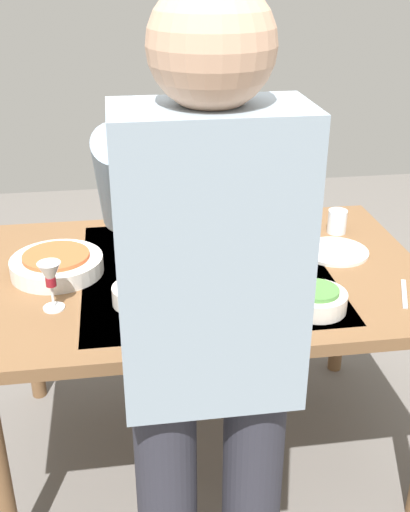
{
  "coord_description": "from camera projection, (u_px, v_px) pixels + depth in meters",
  "views": [
    {
      "loc": [
        0.27,
        1.83,
        1.72
      ],
      "look_at": [
        0.0,
        0.0,
        0.82
      ],
      "focal_mm": 44.02,
      "sensor_mm": 36.0,
      "label": 1
    }
  ],
  "objects": [
    {
      "name": "water_cup_near_right",
      "position": [
        288.0,
        223.0,
        2.3
      ],
      "size": [
        0.07,
        0.07,
        0.1
      ],
      "primitive_type": "cylinder",
      "color": "silver",
      "rests_on": "dining_table"
    },
    {
      "name": "dining_table",
      "position": [
        205.0,
        290.0,
        2.11
      ],
      "size": [
        1.46,
        0.97,
        0.77
      ],
      "color": "brown",
      "rests_on": "ground_plane"
    },
    {
      "name": "chair_near",
      "position": [
        206.0,
        229.0,
        2.97
      ],
      "size": [
        0.4,
        0.4,
        0.91
      ],
      "color": "#523019",
      "rests_on": "ground_plane"
    },
    {
      "name": "wine_bottle",
      "position": [
        257.0,
        275.0,
        1.81
      ],
      "size": [
        0.07,
        0.07,
        0.3
      ],
      "color": "black",
      "rests_on": "dining_table"
    },
    {
      "name": "person_server",
      "position": [
        209.0,
        350.0,
        1.32
      ],
      "size": [
        0.42,
        0.61,
        1.69
      ],
      "color": "#2D2D38",
      "rests_on": "ground_plane"
    },
    {
      "name": "side_bowl_bread",
      "position": [
        139.0,
        293.0,
        1.87
      ],
      "size": [
        0.16,
        0.16,
        0.07
      ],
      "color": "silver",
      "rests_on": "dining_table"
    },
    {
      "name": "side_bowl_salad",
      "position": [
        316.0,
        299.0,
        1.84
      ],
      "size": [
        0.18,
        0.18,
        0.07
      ],
      "color": "silver",
      "rests_on": "dining_table"
    },
    {
      "name": "table_knife",
      "position": [
        128.0,
        232.0,
        2.36
      ],
      "size": [
        0.06,
        0.2,
        0.0
      ],
      "primitive_type": "cube",
      "rotation": [
        0.0,
        0.0,
        0.25
      ],
      "color": "silver",
      "rests_on": "dining_table"
    },
    {
      "name": "dinner_plate_far",
      "position": [
        335.0,
        252.0,
        2.19
      ],
      "size": [
        0.23,
        0.23,
        0.01
      ],
      "primitive_type": "cylinder",
      "color": "silver",
      "rests_on": "dining_table"
    },
    {
      "name": "water_cup_near_left",
      "position": [
        176.0,
        314.0,
        1.73
      ],
      "size": [
        0.07,
        0.07,
        0.09
      ],
      "primitive_type": "cylinder",
      "color": "silver",
      "rests_on": "dining_table"
    },
    {
      "name": "table_fork",
      "position": [
        404.0,
        294.0,
        1.93
      ],
      "size": [
        0.08,
        0.17,
        0.0
      ],
      "primitive_type": "cube",
      "rotation": [
        0.0,
        0.0,
        -0.39
      ],
      "color": "silver",
      "rests_on": "dining_table"
    },
    {
      "name": "water_cup_far_left",
      "position": [
        337.0,
        221.0,
        2.34
      ],
      "size": [
        0.07,
        0.07,
        0.09
      ],
      "primitive_type": "cylinder",
      "color": "silver",
      "rests_on": "dining_table"
    },
    {
      "name": "wine_glass_left",
      "position": [
        50.0,
        277.0,
        1.81
      ],
      "size": [
        0.07,
        0.07,
        0.15
      ],
      "color": "white",
      "rests_on": "dining_table"
    },
    {
      "name": "wine_glass_right",
      "position": [
        210.0,
        222.0,
        2.18
      ],
      "size": [
        0.07,
        0.07,
        0.15
      ],
      "color": "white",
      "rests_on": "dining_table"
    },
    {
      "name": "ground_plane",
      "position": [
        205.0,
        446.0,
        2.42
      ],
      "size": [
        6.0,
        6.0,
        0.0
      ],
      "primitive_type": "plane",
      "color": "#66605B"
    },
    {
      "name": "serving_bowl_pasta",
      "position": [
        57.0,
        264.0,
        2.04
      ],
      "size": [
        0.3,
        0.3,
        0.07
      ],
      "color": "silver",
      "rests_on": "dining_table"
    },
    {
      "name": "dinner_plate_near",
      "position": [
        180.0,
        267.0,
        2.08
      ],
      "size": [
        0.23,
        0.23,
        0.01
      ],
      "primitive_type": "cylinder",
      "color": "silver",
      "rests_on": "dining_table"
    }
  ]
}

